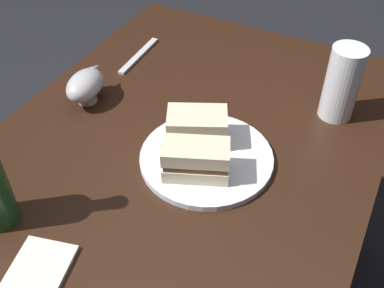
# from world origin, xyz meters

# --- Properties ---
(dining_table) EXTENTS (1.09, 0.77, 0.71)m
(dining_table) POSITION_xyz_m (0.00, 0.00, 0.35)
(dining_table) COLOR black
(dining_table) RESTS_ON ground
(plate) EXTENTS (0.26, 0.26, 0.01)m
(plate) POSITION_xyz_m (-0.00, 0.06, 0.71)
(plate) COLOR white
(plate) RESTS_ON dining_table
(sandwich_half_left) EXTENTS (0.12, 0.14, 0.06)m
(sandwich_half_left) POSITION_xyz_m (-0.04, 0.03, 0.75)
(sandwich_half_left) COLOR beige
(sandwich_half_left) RESTS_ON plate
(sandwich_half_right) EXTENTS (0.11, 0.14, 0.07)m
(sandwich_half_right) POSITION_xyz_m (0.05, 0.07, 0.75)
(sandwich_half_right) COLOR beige
(sandwich_half_right) RESTS_ON plate
(potato_wedge_front) EXTENTS (0.02, 0.04, 0.02)m
(potato_wedge_front) POSITION_xyz_m (-0.00, 0.02, 0.73)
(potato_wedge_front) COLOR #B77F33
(potato_wedge_front) RESTS_ON plate
(potato_wedge_middle) EXTENTS (0.06, 0.03, 0.02)m
(potato_wedge_middle) POSITION_xyz_m (-0.02, -0.01, 0.73)
(potato_wedge_middle) COLOR gold
(potato_wedge_middle) RESTS_ON plate
(potato_wedge_back) EXTENTS (0.04, 0.04, 0.01)m
(potato_wedge_back) POSITION_xyz_m (0.07, 0.03, 0.73)
(potato_wedge_back) COLOR #B77F33
(potato_wedge_back) RESTS_ON plate
(potato_wedge_left_edge) EXTENTS (0.04, 0.03, 0.01)m
(potato_wedge_left_edge) POSITION_xyz_m (-0.01, 0.00, 0.73)
(potato_wedge_left_edge) COLOR #B77F33
(potato_wedge_left_edge) RESTS_ON plate
(potato_wedge_right_edge) EXTENTS (0.04, 0.02, 0.02)m
(potato_wedge_right_edge) POSITION_xyz_m (0.01, -0.01, 0.73)
(potato_wedge_right_edge) COLOR #B77F33
(potato_wedge_right_edge) RESTS_ON plate
(potato_wedge_stray) EXTENTS (0.03, 0.05, 0.02)m
(potato_wedge_stray) POSITION_xyz_m (0.00, 0.03, 0.73)
(potato_wedge_stray) COLOR gold
(potato_wedge_stray) RESTS_ON plate
(pint_glass) EXTENTS (0.07, 0.07, 0.17)m
(pint_glass) POSITION_xyz_m (-0.26, 0.25, 0.78)
(pint_glass) COLOR white
(pint_glass) RESTS_ON dining_table
(gravy_boat) EXTENTS (0.13, 0.09, 0.07)m
(gravy_boat) POSITION_xyz_m (-0.05, -0.26, 0.75)
(gravy_boat) COLOR #B7B7BC
(gravy_boat) RESTS_ON dining_table
(napkin) EXTENTS (0.13, 0.11, 0.01)m
(napkin) POSITION_xyz_m (0.35, -0.06, 0.71)
(napkin) COLOR silver
(napkin) RESTS_ON dining_table
(fork) EXTENTS (0.18, 0.02, 0.01)m
(fork) POSITION_xyz_m (-0.27, -0.26, 0.71)
(fork) COLOR silver
(fork) RESTS_ON dining_table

